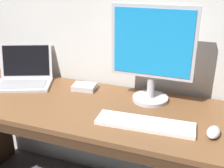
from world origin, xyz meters
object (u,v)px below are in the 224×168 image
external_monitor (152,51)px  wired_keyboard (145,124)px  external_drive_box (84,87)px  laptop_silver (24,76)px  computer_mouse (213,132)px

external_monitor → wired_keyboard: external_monitor is taller
wired_keyboard → external_monitor: bearing=98.1°
external_monitor → external_drive_box: (-0.42, 0.03, -0.28)m
laptop_silver → external_drive_box: size_ratio=3.02×
laptop_silver → external_drive_box: laptop_silver is taller
laptop_silver → external_monitor: bearing=1.2°
external_monitor → external_drive_box: external_monitor is taller
laptop_silver → external_monitor: (0.82, 0.02, 0.24)m
external_monitor → external_drive_box: 0.50m
external_monitor → computer_mouse: size_ratio=4.92×
external_monitor → computer_mouse: 0.50m
external_monitor → wired_keyboard: bearing=-81.9°
external_monitor → computer_mouse: (0.34, -0.24, -0.28)m
wired_keyboard → computer_mouse: (0.31, 0.02, 0.01)m
wired_keyboard → external_drive_box: 0.54m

